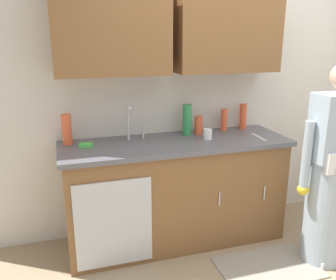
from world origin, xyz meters
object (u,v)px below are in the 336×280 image
(knife_on_counter, at_px, (259,137))
(cup_by_sink, at_px, (208,134))
(bottle_water_short, at_px, (67,130))
(sponge, at_px, (86,145))
(bottle_soap, at_px, (243,116))
(sink, at_px, (137,146))
(bottle_water_tall, at_px, (187,120))
(bottle_dish_liquid, at_px, (224,120))
(person_at_sink, at_px, (330,182))
(bottle_cleaner_spray, at_px, (199,125))

(knife_on_counter, bearing_deg, cup_by_sink, 81.09)
(bottle_water_short, distance_m, sponge, 0.21)
(bottle_soap, height_order, cup_by_sink, bottle_soap)
(sink, xyz_separation_m, bottle_water_tall, (0.50, 0.16, 0.15))
(bottle_dish_liquid, xyz_separation_m, sponge, (-1.30, -0.15, -0.09))
(sink, xyz_separation_m, bottle_dish_liquid, (0.89, 0.20, 0.12))
(bottle_water_short, relative_size, bottle_dish_liquid, 1.25)
(sink, bearing_deg, knife_on_counter, -6.13)
(cup_by_sink, bearing_deg, bottle_water_tall, 123.29)
(bottle_soap, bearing_deg, bottle_water_short, -178.05)
(sink, bearing_deg, bottle_soap, 11.10)
(knife_on_counter, bearing_deg, sink, 85.57)
(bottle_water_short, xyz_separation_m, knife_on_counter, (1.62, -0.27, -0.12))
(person_at_sink, xyz_separation_m, bottle_soap, (-0.32, 0.88, 0.37))
(bottle_cleaner_spray, distance_m, cup_by_sink, 0.19)
(bottle_water_short, xyz_separation_m, bottle_dish_liquid, (1.44, 0.04, -0.03))
(person_at_sink, bearing_deg, bottle_dish_liquid, 120.81)
(bottle_water_short, xyz_separation_m, sponge, (0.14, -0.11, -0.11))
(person_at_sink, xyz_separation_m, sponge, (-1.82, 0.71, 0.26))
(person_at_sink, relative_size, bottle_cleaner_spray, 9.92)
(person_at_sink, relative_size, bottle_soap, 6.76)
(bottle_water_tall, relative_size, sponge, 2.53)
(bottle_cleaner_spray, height_order, bottle_dish_liquid, bottle_dish_liquid)
(bottle_soap, bearing_deg, sponge, -173.74)
(cup_by_sink, bearing_deg, bottle_water_short, 170.78)
(bottle_dish_liquid, xyz_separation_m, bottle_water_tall, (-0.39, -0.05, 0.04))
(bottle_cleaner_spray, xyz_separation_m, bottle_water_tall, (-0.11, 0.01, 0.06))
(sink, xyz_separation_m, knife_on_counter, (1.08, -0.12, 0.02))
(bottle_soap, height_order, bottle_water_tall, bottle_water_tall)
(person_at_sink, relative_size, knife_on_counter, 6.75)
(sponge, bearing_deg, knife_on_counter, -6.35)
(bottle_dish_liquid, height_order, bottle_soap, bottle_soap)
(bottle_water_tall, xyz_separation_m, knife_on_counter, (0.58, -0.27, -0.14))
(sink, bearing_deg, cup_by_sink, -2.83)
(bottle_dish_liquid, distance_m, bottle_water_tall, 0.40)
(person_at_sink, bearing_deg, bottle_cleaner_spray, 134.51)
(cup_by_sink, xyz_separation_m, sponge, (-1.03, 0.08, -0.03))
(sink, distance_m, bottle_cleaner_spray, 0.64)
(bottle_water_tall, bearing_deg, bottle_water_short, 179.90)
(bottle_water_short, distance_m, bottle_dish_liquid, 1.44)
(bottle_water_tall, bearing_deg, person_at_sink, -42.03)
(person_at_sink, bearing_deg, sponge, 158.62)
(bottle_dish_liquid, bearing_deg, knife_on_counter, -60.13)
(sink, height_order, bottle_water_tall, sink)
(bottle_dish_liquid, relative_size, bottle_soap, 0.85)
(bottle_dish_liquid, distance_m, cup_by_sink, 0.36)
(bottle_soap, xyz_separation_m, bottle_water_tall, (-0.59, -0.06, 0.02))
(person_at_sink, xyz_separation_m, knife_on_counter, (-0.33, 0.55, 0.25))
(knife_on_counter, bearing_deg, sponge, 85.35)
(person_at_sink, height_order, knife_on_counter, person_at_sink)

